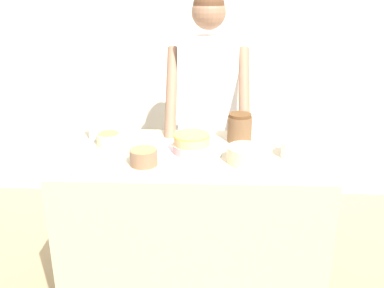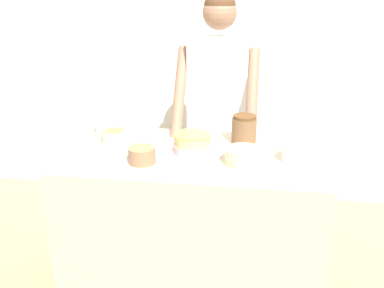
{
  "view_description": "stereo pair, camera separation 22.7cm",
  "coord_description": "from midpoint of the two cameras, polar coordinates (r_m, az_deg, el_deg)",
  "views": [
    {
      "loc": [
        0.08,
        -1.78,
        1.82
      ],
      "look_at": [
        -0.0,
        0.35,
        1.01
      ],
      "focal_mm": 40.0,
      "sensor_mm": 36.0,
      "label": 1
    },
    {
      "loc": [
        0.31,
        -1.76,
        1.82
      ],
      "look_at": [
        -0.0,
        0.35,
        1.01
      ],
      "focal_mm": 40.0,
      "sensor_mm": 36.0,
      "label": 2
    }
  ],
  "objects": [
    {
      "name": "frosting_bowl_yellow",
      "position": [
        2.2,
        -9.44,
        -1.71
      ],
      "size": [
        0.14,
        0.14,
        0.08
      ],
      "color": "#936B4C",
      "rests_on": "counter"
    },
    {
      "name": "frosting_bowl_white",
      "position": [
        2.3,
        11.12,
        -0.76
      ],
      "size": [
        0.17,
        0.17,
        0.18
      ],
      "color": "white",
      "rests_on": "counter"
    },
    {
      "name": "ceramic_plate",
      "position": [
        2.2,
        -15.88,
        -3.3
      ],
      "size": [
        0.23,
        0.23,
        0.01
      ],
      "color": "silver",
      "rests_on": "counter"
    },
    {
      "name": "drinking_glass",
      "position": [
        2.6,
        -15.42,
        2.16
      ],
      "size": [
        0.06,
        0.06,
        0.15
      ],
      "color": "silver",
      "rests_on": "counter"
    },
    {
      "name": "wall_back",
      "position": [
        3.61,
        -0.9,
        12.51
      ],
      "size": [
        10.0,
        0.05,
        2.6
      ],
      "color": "silver",
      "rests_on": "ground_plane"
    },
    {
      "name": "person_baker",
      "position": [
        2.84,
        -0.21,
        5.95
      ],
      "size": [
        0.52,
        0.49,
        1.78
      ],
      "color": "#2D2D38",
      "rests_on": "ground_plane"
    },
    {
      "name": "cake",
      "position": [
        2.31,
        -2.88,
        -0.23
      ],
      "size": [
        0.33,
        0.33,
        0.11
      ],
      "color": "silver",
      "rests_on": "counter"
    },
    {
      "name": "stoneware_jar",
      "position": [
        2.48,
        3.77,
        2.13
      ],
      "size": [
        0.14,
        0.14,
        0.17
      ],
      "color": "brown",
      "rests_on": "counter"
    },
    {
      "name": "frosting_bowl_olive",
      "position": [
        2.51,
        -13.64,
        0.71
      ],
      "size": [
        0.14,
        0.14,
        0.2
      ],
      "color": "beige",
      "rests_on": "counter"
    },
    {
      "name": "counter",
      "position": [
        2.55,
        -2.52,
        -11.16
      ],
      "size": [
        1.4,
        0.77,
        0.95
      ],
      "color": "#C6B793",
      "rests_on": "ground_plane"
    },
    {
      "name": "frosting_bowl_pink",
      "position": [
        2.21,
        4.24,
        -1.36
      ],
      "size": [
        0.19,
        0.19,
        0.13
      ],
      "color": "beige",
      "rests_on": "counter"
    }
  ]
}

